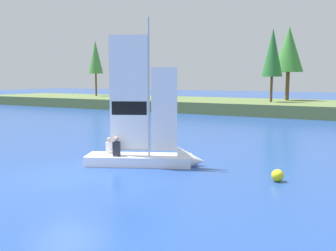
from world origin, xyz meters
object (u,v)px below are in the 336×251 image
object	(u,v)px
channel_buoy	(278,175)
sailboat	(156,154)
shoreline_tree_left	(95,57)
shoreline_tree_midleft	(273,53)
shoreline_tree_centre	(289,50)

from	to	relation	value
channel_buoy	sailboat	bearing A→B (deg)	178.64
shoreline_tree_left	channel_buoy	xyz separation A→B (m)	(31.62, -28.49, -6.28)
shoreline_tree_midleft	sailboat	world-z (taller)	shoreline_tree_midleft
shoreline_tree_centre	sailboat	world-z (taller)	shoreline_tree_centre
shoreline_tree_left	sailboat	size ratio (longest dim) A/B	1.22
shoreline_tree_midleft	shoreline_tree_centre	world-z (taller)	shoreline_tree_centre
sailboat	channel_buoy	world-z (taller)	sailboat
sailboat	shoreline_tree_centre	bearing A→B (deg)	67.78
shoreline_tree_midleft	sailboat	size ratio (longest dim) A/B	1.19
sailboat	channel_buoy	distance (m)	4.89
sailboat	shoreline_tree_midleft	bearing A→B (deg)	69.77
shoreline_tree_midleft	shoreline_tree_centre	size ratio (longest dim) A/B	0.93
shoreline_tree_centre	shoreline_tree_midleft	bearing A→B (deg)	-100.78
shoreline_tree_left	shoreline_tree_centre	bearing A→B (deg)	3.25
sailboat	shoreline_tree_left	bearing A→B (deg)	109.11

